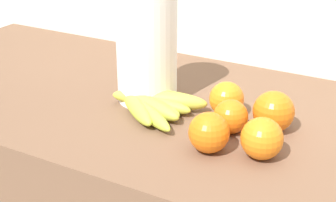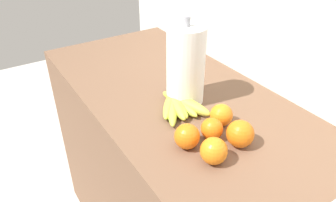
{
  "view_description": "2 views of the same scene",
  "coord_description": "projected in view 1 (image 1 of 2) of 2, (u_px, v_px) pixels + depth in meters",
  "views": [
    {
      "loc": [
        0.22,
        -0.85,
        1.37
      ],
      "look_at": [
        -0.21,
        -0.07,
        0.96
      ],
      "focal_mm": 53.74,
      "sensor_mm": 36.0,
      "label": 1
    },
    {
      "loc": [
        0.48,
        -0.57,
        1.52
      ],
      "look_at": [
        -0.23,
        -0.11,
        0.99
      ],
      "focal_mm": 34.8,
      "sensor_mm": 36.0,
      "label": 2
    }
  ],
  "objects": [
    {
      "name": "wall_back",
      "position": [
        309.0,
        169.0,
        1.34
      ],
      "size": [
        2.38,
        0.06,
        1.3
      ],
      "primitive_type": "cube",
      "color": "silver",
      "rests_on": "ground"
    },
    {
      "name": "banana_bunch",
      "position": [
        149.0,
        104.0,
        1.02
      ],
      "size": [
        0.21,
        0.16,
        0.04
      ],
      "color": "#BACF3F",
      "rests_on": "counter"
    },
    {
      "name": "orange_right",
      "position": [
        231.0,
        117.0,
        0.94
      ],
      "size": [
        0.07,
        0.07,
        0.07
      ],
      "primitive_type": "sphere",
      "color": "orange",
      "rests_on": "counter"
    },
    {
      "name": "orange_back_left",
      "position": [
        227.0,
        99.0,
        1.0
      ],
      "size": [
        0.07,
        0.07,
        0.07
      ],
      "primitive_type": "sphere",
      "color": "orange",
      "rests_on": "counter"
    },
    {
      "name": "orange_far_right",
      "position": [
        262.0,
        138.0,
        0.85
      ],
      "size": [
        0.07,
        0.07,
        0.07
      ],
      "primitive_type": "sphere",
      "color": "orange",
      "rests_on": "counter"
    },
    {
      "name": "orange_front",
      "position": [
        209.0,
        133.0,
        0.87
      ],
      "size": [
        0.07,
        0.07,
        0.07
      ],
      "primitive_type": "sphere",
      "color": "orange",
      "rests_on": "counter"
    },
    {
      "name": "orange_back_right",
      "position": [
        274.0,
        112.0,
        0.94
      ],
      "size": [
        0.08,
        0.08,
        0.08
      ],
      "primitive_type": "sphere",
      "color": "orange",
      "rests_on": "counter"
    },
    {
      "name": "paper_towel_roll",
      "position": [
        147.0,
        40.0,
        1.03
      ],
      "size": [
        0.13,
        0.13,
        0.29
      ],
      "color": "white",
      "rests_on": "counter"
    }
  ]
}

